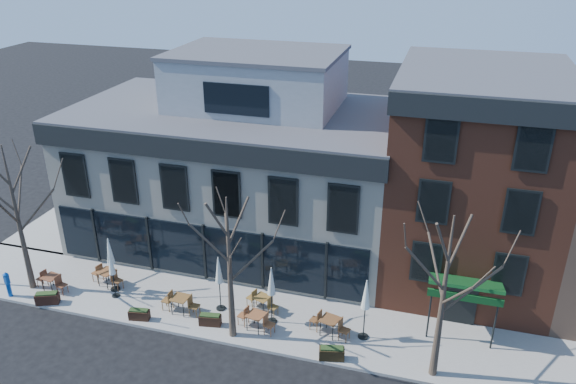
# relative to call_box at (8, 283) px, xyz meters

# --- Properties ---
(ground) EXTENTS (120.00, 120.00, 0.00)m
(ground) POSITION_rel_call_box_xyz_m (9.07, 4.20, -0.90)
(ground) COLOR black
(ground) RESTS_ON ground
(sidewalk_front) EXTENTS (33.50, 4.70, 0.15)m
(sidewalk_front) POSITION_rel_call_box_xyz_m (12.32, 2.05, -0.83)
(sidewalk_front) COLOR gray
(sidewalk_front) RESTS_ON ground
(sidewalk_side) EXTENTS (4.50, 12.00, 0.15)m
(sidewalk_side) POSITION_rel_call_box_xyz_m (-2.18, 10.20, -0.83)
(sidewalk_side) COLOR gray
(sidewalk_side) RESTS_ON ground
(corner_building) EXTENTS (18.39, 10.39, 11.10)m
(corner_building) POSITION_rel_call_box_xyz_m (9.14, 9.27, 3.82)
(corner_building) COLOR silver
(corner_building) RESTS_ON ground
(red_brick_building) EXTENTS (8.20, 11.78, 11.18)m
(red_brick_building) POSITION_rel_call_box_xyz_m (22.07, 9.18, 4.73)
(red_brick_building) COLOR brown
(red_brick_building) RESTS_ON ground
(tree_corner) EXTENTS (3.93, 3.98, 7.92)m
(tree_corner) POSITION_rel_call_box_xyz_m (0.58, 1.00, 3.35)
(tree_corner) COLOR #382B21
(tree_corner) RESTS_ON sidewalk_front
(tree_mid) EXTENTS (3.50, 3.55, 7.04)m
(tree_mid) POSITION_rel_call_box_xyz_m (12.08, 0.30, 2.89)
(tree_mid) COLOR #382B21
(tree_mid) RESTS_ON sidewalk_front
(tree_right) EXTENTS (3.72, 3.77, 7.48)m
(tree_right) POSITION_rel_call_box_xyz_m (21.08, 0.30, 3.12)
(tree_right) COLOR #382B21
(tree_right) RESTS_ON sidewalk_front
(call_box) EXTENTS (0.28, 0.28, 1.42)m
(call_box) POSITION_rel_call_box_xyz_m (0.00, 0.00, 0.00)
(call_box) COLOR #0B419B
(call_box) RESTS_ON sidewalk_front
(cafe_set_0) EXTENTS (1.96, 0.89, 1.01)m
(cafe_set_0) POSITION_rel_call_box_xyz_m (1.75, 1.07, -0.23)
(cafe_set_0) COLOR brown
(cafe_set_0) RESTS_ON sidewalk_front
(cafe_set_1) EXTENTS (2.06, 1.01, 1.06)m
(cafe_set_1) POSITION_rel_call_box_xyz_m (4.27, 2.25, -0.21)
(cafe_set_1) COLOR brown
(cafe_set_1) RESTS_ON sidewalk_front
(cafe_set_2) EXTENTS (2.02, 0.85, 1.05)m
(cafe_set_2) POSITION_rel_call_box_xyz_m (9.01, 1.20, -0.21)
(cafe_set_2) COLOR brown
(cafe_set_2) RESTS_ON sidewalk_front
(cafe_set_3) EXTENTS (1.84, 1.03, 0.95)m
(cafe_set_3) POSITION_rel_call_box_xyz_m (12.77, 2.46, -0.26)
(cafe_set_3) COLOR brown
(cafe_set_3) RESTS_ON sidewalk_front
(cafe_set_4) EXTENTS (1.99, 0.93, 1.02)m
(cafe_set_4) POSITION_rel_call_box_xyz_m (12.96, 1.01, -0.23)
(cafe_set_4) COLOR brown
(cafe_set_4) RESTS_ON sidewalk_front
(cafe_set_5) EXTENTS (2.06, 1.00, 1.06)m
(cafe_set_5) POSITION_rel_call_box_xyz_m (16.34, 1.59, -0.21)
(cafe_set_5) COLOR brown
(cafe_set_5) RESTS_ON sidewalk_front
(umbrella_0) EXTENTS (0.49, 0.49, 3.05)m
(umbrella_0) POSITION_rel_call_box_xyz_m (4.85, 1.99, 1.40)
(umbrella_0) COLOR black
(umbrella_0) RESTS_ON sidewalk_front
(umbrella_1) EXTENTS (0.41, 0.41, 2.56)m
(umbrella_1) POSITION_rel_call_box_xyz_m (5.20, 1.48, 1.06)
(umbrella_1) COLOR black
(umbrella_1) RESTS_ON sidewalk_front
(umbrella_2) EXTENTS (0.47, 0.47, 2.96)m
(umbrella_2) POSITION_rel_call_box_xyz_m (10.77, 2.00, 1.34)
(umbrella_2) COLOR black
(umbrella_2) RESTS_ON sidewalk_front
(umbrella_3) EXTENTS (0.48, 0.48, 3.03)m
(umbrella_3) POSITION_rel_call_box_xyz_m (13.50, 1.73, 1.39)
(umbrella_3) COLOR black
(umbrella_3) RESTS_ON sidewalk_front
(umbrella_4) EXTENTS (0.50, 0.50, 3.10)m
(umbrella_4) POSITION_rel_call_box_xyz_m (17.88, 1.82, 1.44)
(umbrella_4) COLOR black
(umbrella_4) RESTS_ON sidewalk_front
(planter_0) EXTENTS (1.20, 0.83, 0.62)m
(planter_0) POSITION_rel_call_box_xyz_m (2.27, 0.00, -0.44)
(planter_0) COLOR black
(planter_0) RESTS_ON sidewalk_front
(planter_1) EXTENTS (1.03, 0.55, 0.55)m
(planter_1) POSITION_rel_call_box_xyz_m (7.33, 0.14, -0.48)
(planter_1) COLOR #311B10
(planter_1) RESTS_ON sidewalk_front
(planter_2) EXTENTS (1.09, 0.58, 0.58)m
(planter_2) POSITION_rel_call_box_xyz_m (10.77, 0.70, -0.46)
(planter_2) COLOR black
(planter_2) RESTS_ON sidewalk_front
(planter_3) EXTENTS (1.17, 0.67, 0.61)m
(planter_3) POSITION_rel_call_box_xyz_m (16.78, 0.00, -0.45)
(planter_3) COLOR black
(planter_3) RESTS_ON sidewalk_front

